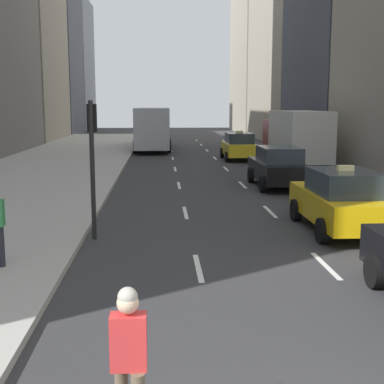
{
  "coord_description": "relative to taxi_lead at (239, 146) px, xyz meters",
  "views": [
    {
      "loc": [
        -0.99,
        -3.11,
        3.49
      ],
      "look_at": [
        -0.18,
        10.67,
        1.23
      ],
      "focal_mm": 50.0,
      "sensor_mm": 36.0,
      "label": 1
    }
  ],
  "objects": [
    {
      "name": "traffic_light_pole",
      "position": [
        -6.75,
        -19.97,
        1.53
      ],
      "size": [
        0.24,
        0.42,
        3.6
      ],
      "color": "black",
      "rests_on": "ground"
    },
    {
      "name": "city_bus",
      "position": [
        -5.61,
        8.86,
        0.91
      ],
      "size": [
        2.8,
        11.61,
        3.25
      ],
      "color": "#B7BCC1",
      "rests_on": "ground"
    },
    {
      "name": "taxi_lead",
      "position": [
        0.0,
        0.0,
        0.0
      ],
      "size": [
        2.02,
        4.4,
        1.87
      ],
      "color": "yellow",
      "rests_on": "ground"
    },
    {
      "name": "taxi_second",
      "position": [
        0.0,
        -19.58,
        0.0
      ],
      "size": [
        2.02,
        4.4,
        1.87
      ],
      "color": "yellow",
      "rests_on": "ground"
    },
    {
      "name": "sidewalk_left",
      "position": [
        -11.0,
        -3.76,
        -0.81
      ],
      "size": [
        8.0,
        66.0,
        0.15
      ],
      "primitive_type": "cube",
      "color": "#ADAAA3",
      "rests_on": "ground"
    },
    {
      "name": "lane_markings",
      "position": [
        -1.4,
        -7.76,
        -0.87
      ],
      "size": [
        5.72,
        56.0,
        0.01
      ],
      "color": "white",
      "rests_on": "ground"
    },
    {
      "name": "sedan_black_near",
      "position": [
        0.0,
        -11.48,
        0.01
      ],
      "size": [
        2.02,
        4.6,
        1.74
      ],
      "color": "black",
      "rests_on": "ground"
    },
    {
      "name": "skateboarder",
      "position": [
        -5.32,
        -28.89,
        0.08
      ],
      "size": [
        0.36,
        0.8,
        1.75
      ],
      "color": "brown",
      "rests_on": "ground"
    },
    {
      "name": "box_truck",
      "position": [
        2.8,
        -3.24,
        0.83
      ],
      "size": [
        2.58,
        8.4,
        3.15
      ],
      "color": "maroon",
      "rests_on": "ground"
    }
  ]
}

